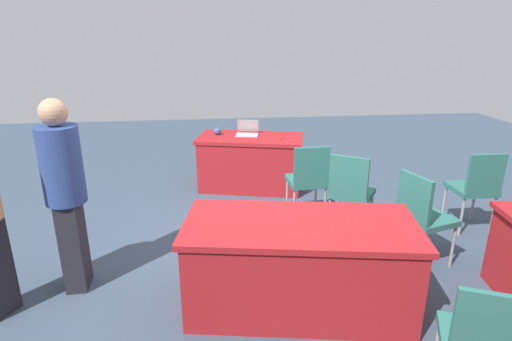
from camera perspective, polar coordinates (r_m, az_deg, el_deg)
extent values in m
plane|color=#3D4C60|center=(4.34, -0.85, -12.46)|extent=(14.40, 14.40, 0.00)
cube|color=#AD1E23|center=(6.04, -0.74, 4.44)|extent=(1.64, 1.11, 0.05)
cube|color=#AD1E23|center=(6.15, -0.72, 0.92)|extent=(1.58, 1.06, 0.73)
cube|color=#AD1E23|center=(3.40, 6.12, -7.49)|extent=(2.00, 1.19, 0.05)
cube|color=#AD1E23|center=(3.58, 5.90, -13.08)|extent=(1.92, 1.14, 0.73)
cylinder|color=#9E9993|center=(5.58, 24.30, -4.18)|extent=(0.03, 0.03, 0.46)
cylinder|color=#9E9993|center=(5.78, 27.58, -3.92)|extent=(0.03, 0.03, 0.46)
cylinder|color=#9E9993|center=(5.29, 26.29, -5.74)|extent=(0.03, 0.03, 0.46)
cylinder|color=#9E9993|center=(5.49, 29.67, -5.39)|extent=(0.03, 0.03, 0.46)
cube|color=#2D7066|center=(5.44, 27.37, -2.27)|extent=(0.45, 0.45, 0.06)
cube|color=#2D7066|center=(5.21, 28.93, -0.42)|extent=(0.42, 0.05, 0.45)
cylinder|color=#9E9993|center=(4.82, 22.03, -7.56)|extent=(0.03, 0.03, 0.44)
cylinder|color=#9E9993|center=(4.60, 25.32, -9.35)|extent=(0.03, 0.03, 0.44)
cylinder|color=#9E9993|center=(4.58, 18.58, -8.56)|extent=(0.03, 0.03, 0.44)
cylinder|color=#9E9993|center=(4.34, 21.87, -10.54)|extent=(0.03, 0.03, 0.44)
cube|color=#2D7066|center=(4.48, 22.34, -6.11)|extent=(0.55, 0.55, 0.06)
cube|color=#2D7066|center=(4.25, 20.83, -3.51)|extent=(0.15, 0.41, 0.45)
cylinder|color=#9E9993|center=(5.34, 4.27, -3.48)|extent=(0.03, 0.03, 0.47)
cylinder|color=#9E9993|center=(5.43, 8.19, -3.22)|extent=(0.03, 0.03, 0.47)
cylinder|color=#9E9993|center=(5.00, 5.24, -5.11)|extent=(0.03, 0.03, 0.47)
cylinder|color=#9E9993|center=(5.10, 9.41, -4.79)|extent=(0.03, 0.03, 0.47)
cube|color=#2D7066|center=(5.11, 6.89, -1.41)|extent=(0.46, 0.46, 0.06)
cube|color=#2D7066|center=(4.85, 7.63, 0.61)|extent=(0.42, 0.06, 0.45)
cylinder|color=#9E9993|center=(5.14, 11.30, -4.69)|extent=(0.03, 0.03, 0.47)
cylinder|color=#9E9993|center=(5.06, 15.43, -5.42)|extent=(0.03, 0.03, 0.47)
cylinder|color=#9E9993|center=(4.80, 9.97, -6.32)|extent=(0.03, 0.03, 0.47)
cylinder|color=#9E9993|center=(4.72, 14.38, -7.13)|extent=(0.03, 0.03, 0.47)
cube|color=#2D7066|center=(4.82, 13.00, -3.00)|extent=(0.61, 0.61, 0.06)
cube|color=#2D7066|center=(4.55, 12.56, -0.86)|extent=(0.37, 0.27, 0.45)
cube|color=#2D7066|center=(2.71, 29.82, -18.45)|extent=(0.40, 0.21, 0.45)
cube|color=#26262D|center=(4.12, -23.63, -9.32)|extent=(0.19, 0.29, 0.84)
cylinder|color=#2D478C|center=(3.84, -25.08, 0.68)|extent=(0.36, 0.36, 0.66)
sphere|color=tan|center=(3.74, -26.02, 7.18)|extent=(0.23, 0.23, 0.23)
cube|color=silver|center=(6.09, -1.24, 4.89)|extent=(0.36, 0.28, 0.02)
cube|color=#B7B7BC|center=(6.21, -1.10, 6.12)|extent=(0.32, 0.14, 0.19)
sphere|color=#3F5999|center=(6.15, -5.30, 5.38)|extent=(0.11, 0.11, 0.11)
cube|color=red|center=(5.91, 3.42, 4.38)|extent=(0.13, 0.17, 0.01)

